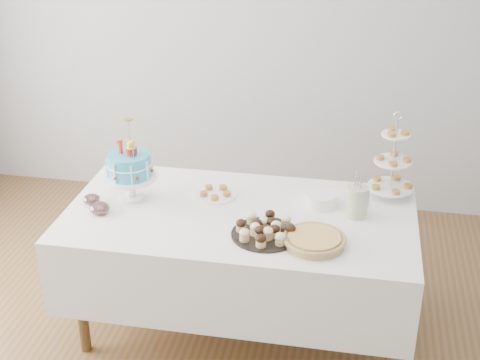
% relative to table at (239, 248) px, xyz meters
% --- Properties ---
extents(floor, '(5.00, 5.00, 0.00)m').
position_rel_table_xyz_m(floor, '(0.00, -0.30, -0.54)').
color(floor, brown).
rests_on(floor, ground).
extents(walls, '(5.04, 4.04, 2.70)m').
position_rel_table_xyz_m(walls, '(0.00, -0.30, 0.81)').
color(walls, '#ABAEB1').
rests_on(walls, floor).
extents(table, '(1.92, 1.02, 0.77)m').
position_rel_table_xyz_m(table, '(0.00, 0.00, 0.00)').
color(table, white).
rests_on(table, floor).
extents(birthday_cake, '(0.31, 0.31, 0.47)m').
position_rel_table_xyz_m(birthday_cake, '(-0.64, 0.06, 0.36)').
color(birthday_cake, white).
rests_on(birthday_cake, table).
extents(cupcake_tray, '(0.36, 0.36, 0.08)m').
position_rel_table_xyz_m(cupcake_tray, '(0.18, -0.21, 0.27)').
color(cupcake_tray, black).
rests_on(cupcake_tray, table).
extents(pie, '(0.32, 0.32, 0.05)m').
position_rel_table_xyz_m(pie, '(0.43, -0.26, 0.26)').
color(pie, tan).
rests_on(pie, table).
extents(tiered_stand, '(0.27, 0.27, 0.51)m').
position_rel_table_xyz_m(tiered_stand, '(0.81, 0.37, 0.44)').
color(tiered_stand, silver).
rests_on(tiered_stand, table).
extents(plate_stack, '(0.19, 0.19, 0.07)m').
position_rel_table_xyz_m(plate_stack, '(0.43, 0.18, 0.26)').
color(plate_stack, white).
rests_on(plate_stack, table).
extents(pastry_plate, '(0.24, 0.24, 0.04)m').
position_rel_table_xyz_m(pastry_plate, '(-0.17, 0.18, 0.24)').
color(pastry_plate, white).
rests_on(pastry_plate, table).
extents(jam_bowl_a, '(0.11, 0.11, 0.07)m').
position_rel_table_xyz_m(jam_bowl_a, '(-0.75, -0.14, 0.26)').
color(jam_bowl_a, silver).
rests_on(jam_bowl_a, table).
extents(jam_bowl_b, '(0.10, 0.10, 0.06)m').
position_rel_table_xyz_m(jam_bowl_b, '(-0.84, -0.04, 0.25)').
color(jam_bowl_b, silver).
rests_on(jam_bowl_b, table).
extents(utensil_pitcher, '(0.13, 0.12, 0.26)m').
position_rel_table_xyz_m(utensil_pitcher, '(0.63, 0.09, 0.32)').
color(utensil_pitcher, white).
rests_on(utensil_pitcher, table).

